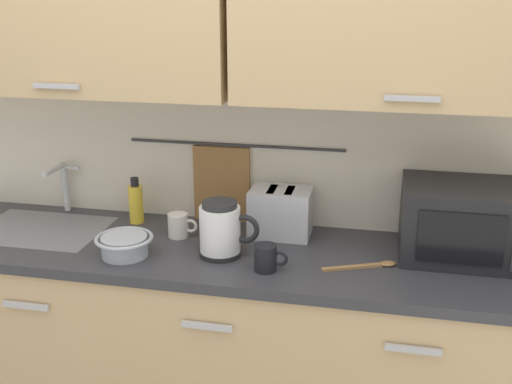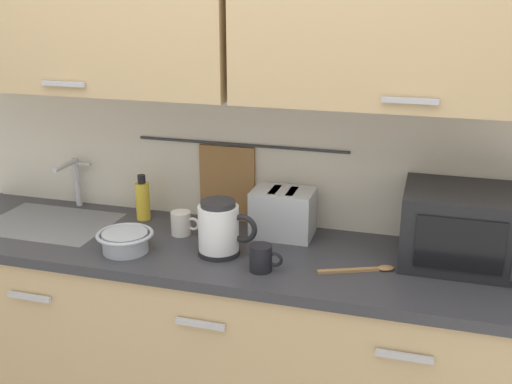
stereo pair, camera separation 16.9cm
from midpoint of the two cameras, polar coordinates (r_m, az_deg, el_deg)
The scene contains 11 objects.
counter_unit at distance 2.56m, azimuth -0.68°, elevation -14.24°, with size 2.53×0.64×0.90m.
back_wall_assembly at distance 2.39m, azimuth 1.13°, elevation 10.89°, with size 3.70×0.41×2.50m.
sink_faucet at distance 2.81m, azimuth -14.96°, elevation 1.39°, with size 0.09×0.17×0.22m.
microwave at distance 2.32m, azimuth 21.23°, elevation -3.13°, with size 0.46×0.35×0.27m.
electric_kettle at distance 2.24m, azimuth -1.25°, elevation -3.46°, with size 0.23×0.16×0.21m.
dish_soap_bottle at distance 2.62m, azimuth -8.71°, elevation -0.75°, with size 0.06×0.06×0.20m.
mug_near_sink at distance 2.45m, azimuth -4.99°, elevation -2.94°, with size 0.12×0.08×0.09m.
mixing_bowl at distance 2.32m, azimuth -10.07°, elevation -4.48°, with size 0.21×0.21×0.08m.
toaster at distance 2.42m, azimuth 4.53°, elevation -1.97°, with size 0.26×0.17×0.19m.
mug_by_kettle at distance 2.14m, azimuth 2.80°, elevation -6.22°, with size 0.12×0.08×0.09m.
wooden_spoon at distance 2.20m, azimuth 12.38°, elevation -7.09°, with size 0.26×0.14×0.01m.
Camera 2 is at (0.71, -1.73, 1.84)m, focal length 42.91 mm.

